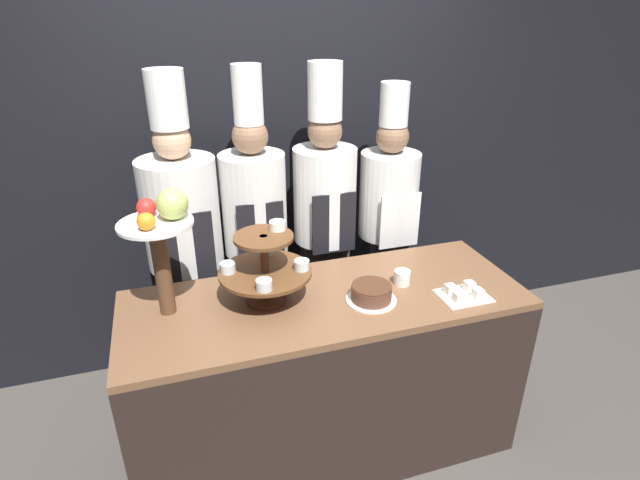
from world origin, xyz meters
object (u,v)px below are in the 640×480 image
at_px(tiered_stand, 265,266).
at_px(chef_right, 387,220).
at_px(fruit_pedestal, 162,231).
at_px(chef_center_left, 256,230).
at_px(cup_white, 402,277).
at_px(cake_square_tray, 464,293).
at_px(chef_left, 184,239).
at_px(cake_round, 371,293).
at_px(chef_center_right, 325,219).

relative_size(tiered_stand, chef_right, 0.24).
relative_size(fruit_pedestal, chef_center_left, 0.30).
relative_size(cup_white, chef_center_left, 0.04).
bearing_deg(cake_square_tray, chef_left, 144.99).
bearing_deg(tiered_stand, chef_right, 34.15).
bearing_deg(chef_right, cake_square_tray, -89.61).
bearing_deg(chef_center_left, fruit_pedestal, -131.14).
bearing_deg(chef_left, cake_round, -43.80).
distance_m(fruit_pedestal, chef_left, 0.64).
xyz_separation_m(cake_round, chef_right, (0.42, 0.75, 0.01)).
height_order(chef_left, chef_center_right, chef_center_right).
relative_size(fruit_pedestal, cup_white, 7.19).
height_order(cake_round, chef_right, chef_right).
xyz_separation_m(cake_round, cake_square_tray, (0.43, -0.10, -0.02)).
bearing_deg(fruit_pedestal, chef_left, 80.48).
distance_m(tiered_stand, fruit_pedestal, 0.47).
xyz_separation_m(tiered_stand, fruit_pedestal, (-0.42, 0.04, 0.21)).
height_order(cake_square_tray, chef_right, chef_right).
bearing_deg(tiered_stand, cake_round, -18.69).
bearing_deg(tiered_stand, chef_center_right, 51.46).
relative_size(chef_left, chef_right, 1.06).
xyz_separation_m(cake_round, chef_center_right, (0.02, 0.75, 0.07)).
distance_m(cup_white, chef_center_left, 0.89).
distance_m(tiered_stand, cup_white, 0.68).
distance_m(fruit_pedestal, chef_center_left, 0.80).
distance_m(tiered_stand, chef_left, 0.69).
xyz_separation_m(cake_round, cup_white, (0.20, 0.10, -0.00)).
xyz_separation_m(cup_white, chef_center_left, (-0.60, 0.66, 0.05)).
relative_size(cake_round, cake_square_tray, 1.02).
bearing_deg(cake_square_tray, chef_center_right, 115.79).
bearing_deg(chef_left, chef_center_right, 0.01).
xyz_separation_m(tiered_stand, cake_square_tray, (0.89, -0.25, -0.16)).
bearing_deg(chef_center_left, chef_right, 0.00).
bearing_deg(cake_round, chef_right, 60.66).
distance_m(cake_square_tray, chef_left, 1.48).
height_order(tiered_stand, cup_white, tiered_stand).
distance_m(cake_square_tray, chef_center_right, 0.95).
relative_size(chef_left, chef_center_right, 0.99).
bearing_deg(fruit_pedestal, chef_center_right, 31.83).
bearing_deg(chef_right, chef_left, -180.00).
relative_size(chef_left, chef_center_left, 1.00).
bearing_deg(cup_white, cake_square_tray, -40.70).
distance_m(tiered_stand, chef_center_right, 0.77).
relative_size(fruit_pedestal, chef_right, 0.32).
relative_size(cake_square_tray, chef_center_left, 0.12).
bearing_deg(chef_right, tiered_stand, -145.85).
distance_m(tiered_stand, cake_square_tray, 0.93).
distance_m(chef_left, chef_right, 1.21).
xyz_separation_m(tiered_stand, chef_right, (0.88, 0.60, -0.13)).
distance_m(cup_white, chef_left, 1.19).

